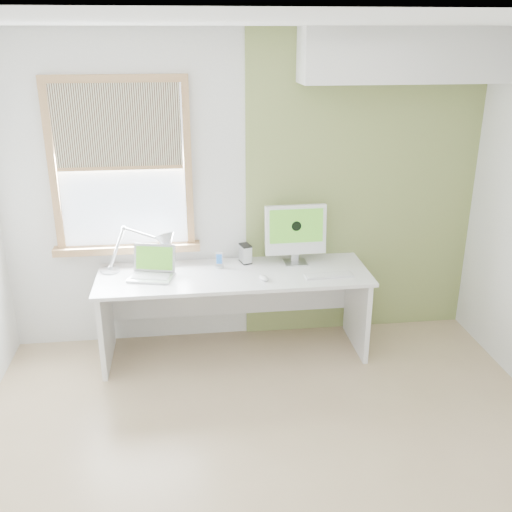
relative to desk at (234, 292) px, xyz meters
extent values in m
cube|color=tan|center=(0.14, -1.44, -0.54)|extent=(4.00, 3.50, 0.02)
cube|color=white|center=(0.14, -1.44, 2.08)|extent=(4.00, 3.50, 0.02)
cube|color=silver|center=(0.14, 0.32, 0.77)|extent=(4.00, 0.02, 2.60)
cube|color=silver|center=(0.14, -3.20, 0.77)|extent=(4.00, 0.02, 2.60)
cube|color=#8D9C50|center=(1.14, 0.30, 0.77)|extent=(2.00, 0.02, 2.60)
cube|color=white|center=(1.34, 0.13, 1.87)|extent=(1.60, 0.40, 0.42)
cube|color=olive|center=(-1.39, 0.28, 1.02)|extent=(0.06, 0.06, 1.42)
cube|color=olive|center=(-0.33, 0.28, 1.02)|extent=(0.06, 0.06, 1.42)
cube|color=olive|center=(-0.86, 0.28, 1.70)|extent=(1.00, 0.06, 0.06)
cube|color=olive|center=(-0.86, 0.26, 0.34)|extent=(1.20, 0.14, 0.06)
cube|color=#D1E2F9|center=(-0.86, 0.30, 1.02)|extent=(1.00, 0.01, 1.30)
cube|color=beige|center=(-0.86, 0.25, 1.34)|extent=(0.98, 0.02, 0.65)
cube|color=olive|center=(-0.86, 0.25, 1.02)|extent=(0.98, 0.03, 0.03)
cube|color=white|center=(0.00, -0.06, 0.18)|extent=(2.20, 0.70, 0.03)
cube|color=white|center=(-1.05, -0.06, -0.18)|extent=(0.04, 0.64, 0.70)
cube|color=white|center=(1.05, -0.06, -0.18)|extent=(0.04, 0.64, 0.70)
cube|color=white|center=(0.00, 0.26, -0.08)|extent=(2.08, 0.02, 0.48)
cylinder|color=#B6B8BA|center=(-1.00, 0.11, 0.21)|extent=(0.17, 0.17, 0.02)
sphere|color=#B6B8BA|center=(-1.00, 0.11, 0.22)|extent=(0.05, 0.05, 0.05)
cylinder|color=#B6B8BA|center=(-0.93, 0.11, 0.39)|extent=(0.16, 0.04, 0.34)
sphere|color=#B6B8BA|center=(-0.86, 0.12, 0.56)|extent=(0.04, 0.04, 0.04)
cylinder|color=#B6B8BA|center=(-0.71, 0.11, 0.50)|extent=(0.31, 0.04, 0.13)
sphere|color=#B6B8BA|center=(-0.56, 0.10, 0.45)|extent=(0.04, 0.04, 0.04)
cone|color=#B6B8BA|center=(-0.53, 0.11, 0.42)|extent=(0.25, 0.27, 0.21)
cube|color=#B6B8BA|center=(-0.66, -0.08, 0.20)|extent=(0.39, 0.31, 0.02)
cube|color=#B2B5B7|center=(-0.66, -0.08, 0.21)|extent=(0.32, 0.21, 0.00)
cube|color=#B6B8BA|center=(-0.63, 0.04, 0.32)|extent=(0.35, 0.15, 0.22)
cube|color=#3E7F1E|center=(-0.63, 0.03, 0.32)|extent=(0.30, 0.12, 0.18)
cylinder|color=#B6B8BA|center=(-0.11, 0.08, 0.21)|extent=(0.08, 0.08, 0.02)
cube|color=#B6B8BA|center=(-0.11, 0.08, 0.27)|extent=(0.06, 0.02, 0.11)
cube|color=#194C99|center=(-0.11, 0.07, 0.27)|extent=(0.05, 0.01, 0.08)
cube|color=#B6B8BA|center=(0.12, 0.17, 0.27)|extent=(0.10, 0.14, 0.16)
cube|color=black|center=(0.12, 0.17, 0.35)|extent=(0.11, 0.14, 0.01)
cube|color=black|center=(0.12, 0.17, 0.20)|extent=(0.11, 0.14, 0.01)
cube|color=#B6B8BA|center=(0.54, 0.10, 0.20)|extent=(0.19, 0.17, 0.01)
cube|color=#B6B8BA|center=(0.53, 0.13, 0.29)|extent=(0.06, 0.02, 0.17)
cube|color=white|center=(0.53, 0.12, 0.49)|extent=(0.51, 0.10, 0.42)
cube|color=#3E7F1E|center=(0.54, 0.09, 0.53)|extent=(0.45, 0.04, 0.28)
cylinder|color=black|center=(0.54, 0.09, 0.53)|extent=(0.08, 0.01, 0.08)
cube|color=white|center=(0.75, -0.22, 0.20)|extent=(0.39, 0.12, 0.01)
cube|color=white|center=(0.75, -0.22, 0.21)|extent=(0.37, 0.10, 0.00)
ellipsoid|color=white|center=(0.22, -0.22, 0.21)|extent=(0.09, 0.12, 0.03)
camera|label=1|loc=(-0.36, -4.42, 2.02)|focal=41.01mm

